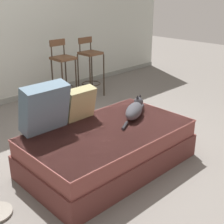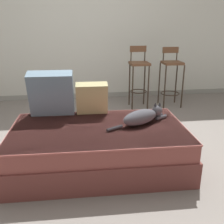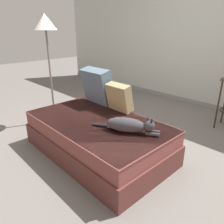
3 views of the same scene
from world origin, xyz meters
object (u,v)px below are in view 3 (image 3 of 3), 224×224
Objects in this scene: floor_lamp at (46,33)px; cat at (129,125)px; couch at (97,136)px; throw_pillow_corner at (97,86)px; throw_pillow_middle at (119,97)px.

cat is at bearing -2.61° from floor_lamp.
couch is 3.53× the size of throw_pillow_corner.
couch is 0.54m from cat.
floor_lamp reaches higher than throw_pillow_middle.
floor_lamp is at bearing 174.31° from couch.
throw_pillow_corner is at bearing 21.65° from floor_lamp.
floor_lamp is at bearing -166.30° from throw_pillow_middle.
throw_pillow_middle is 0.53× the size of cat.
throw_pillow_middle is at bearing 143.37° from cat.
floor_lamp is (-0.75, -0.30, 0.70)m from throw_pillow_corner.
cat is (0.46, 0.05, 0.29)m from couch.
throw_pillow_corner is 0.72× the size of cat.
throw_pillow_corner is 0.44m from throw_pillow_middle.
couch is 4.84× the size of throw_pillow_middle.
throw_pillow_middle is 0.62m from cat.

